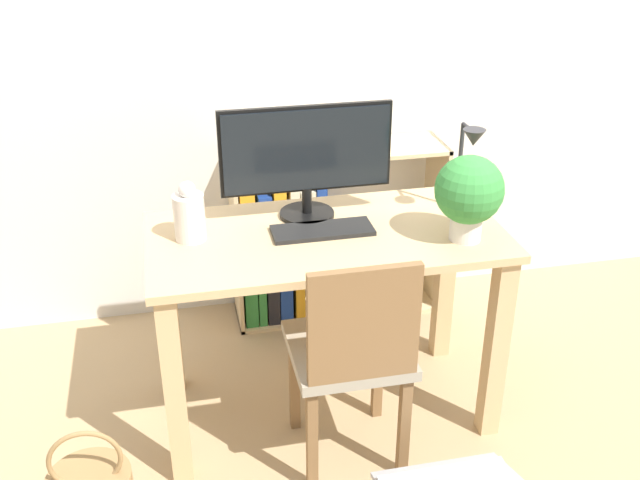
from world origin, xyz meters
TOP-DOWN VIEW (x-y plane):
  - ground_plane at (0.00, 0.00)m, footprint 10.00×10.00m
  - wall_back at (0.00, 0.89)m, footprint 8.00×0.05m
  - desk at (0.00, 0.00)m, footprint 1.26×0.63m
  - monitor at (-0.04, 0.16)m, footprint 0.62×0.20m
  - keyboard at (-0.01, 0.01)m, footprint 0.36×0.14m
  - vase at (-0.47, 0.06)m, footprint 0.11×0.11m
  - desk_lamp at (0.53, 0.05)m, footprint 0.10×0.19m
  - potted_plant at (0.46, -0.15)m, footprint 0.24×0.24m
  - chair at (0.02, -0.31)m, footprint 0.40×0.40m
  - bookshelf at (0.04, 0.71)m, footprint 0.97×0.28m

SIDE VIEW (x-z plane):
  - ground_plane at x=0.00m, z-range 0.00..0.00m
  - bookshelf at x=0.04m, z-range -0.01..0.81m
  - chair at x=0.02m, z-range 0.05..0.91m
  - desk at x=0.00m, z-range 0.23..1.00m
  - keyboard at x=-0.01m, z-range 0.78..0.79m
  - vase at x=-0.47m, z-range 0.76..0.98m
  - potted_plant at x=0.46m, z-range 0.80..1.10m
  - desk_lamp at x=0.53m, z-range 0.81..1.15m
  - monitor at x=-0.04m, z-range 0.81..1.23m
  - wall_back at x=0.00m, z-range 0.00..2.60m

